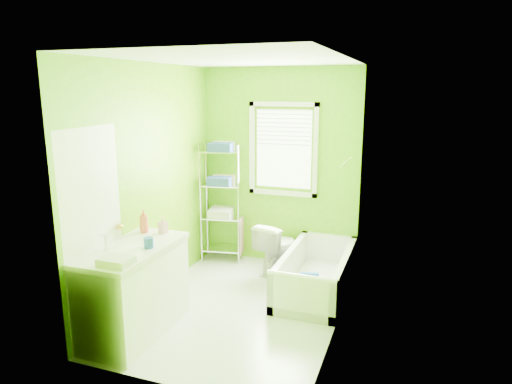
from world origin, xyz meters
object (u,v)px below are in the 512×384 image
(bathtub, at_px, (316,279))
(vanity, at_px, (134,288))
(toilet, at_px, (277,247))
(wire_shelf_unit, at_px, (223,189))

(bathtub, relative_size, vanity, 1.32)
(toilet, xyz_separation_m, vanity, (-0.85, -1.90, 0.13))
(vanity, xyz_separation_m, wire_shelf_unit, (0.02, 2.11, 0.53))
(wire_shelf_unit, bearing_deg, bathtub, -23.36)
(bathtub, height_order, toilet, toilet)
(toilet, bearing_deg, wire_shelf_unit, 0.74)
(bathtub, height_order, vanity, vanity)
(bathtub, xyz_separation_m, vanity, (-1.45, -1.49, 0.31))
(toilet, bearing_deg, bathtub, 160.44)
(wire_shelf_unit, bearing_deg, toilet, -14.08)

